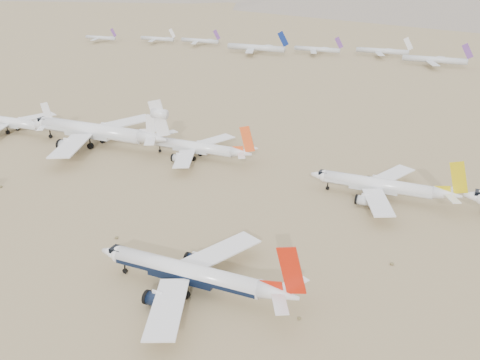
{
  "coord_description": "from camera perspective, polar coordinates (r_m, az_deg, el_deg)",
  "views": [
    {
      "loc": [
        50.4,
        -85.52,
        68.04
      ],
      "look_at": [
        -10.37,
        49.27,
        7.0
      ],
      "focal_mm": 40.0,
      "sensor_mm": 36.0,
      "label": 1
    }
  ],
  "objects": [
    {
      "name": "main_airliner",
      "position": [
        118.68,
        -4.87,
        -9.99
      ],
      "size": [
        47.15,
        46.05,
        16.64
      ],
      "color": "white",
      "rests_on": "ground"
    },
    {
      "name": "distant_storage_row",
      "position": [
        414.84,
        13.36,
        13.03
      ],
      "size": [
        479.78,
        68.44,
        16.12
      ],
      "color": "silver",
      "rests_on": "ground"
    },
    {
      "name": "row2_gold_tail",
      "position": [
        168.29,
        15.07,
        -0.61
      ],
      "size": [
        43.94,
        42.97,
        15.65
      ],
      "color": "white",
      "rests_on": "ground"
    },
    {
      "name": "row2_white_trijet",
      "position": [
        216.05,
        -14.84,
        5.08
      ],
      "size": [
        61.74,
        60.34,
        21.88
      ],
      "color": "white",
      "rests_on": "ground"
    },
    {
      "name": "row2_orange_tail",
      "position": [
        196.98,
        -4.51,
        3.46
      ],
      "size": [
        42.15,
        41.23,
        15.04
      ],
      "color": "white",
      "rests_on": "ground"
    },
    {
      "name": "ground",
      "position": [
        120.34,
        -5.27,
        -12.1
      ],
      "size": [
        7000.0,
        7000.0,
        0.0
      ],
      "primitive_type": "plane",
      "color": "#8F7953",
      "rests_on": "ground"
    },
    {
      "name": "row2_white_twin",
      "position": [
        246.6,
        -23.11,
        5.65
      ],
      "size": [
        43.14,
        42.21,
        15.42
      ],
      "color": "white",
      "rests_on": "ground"
    }
  ]
}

